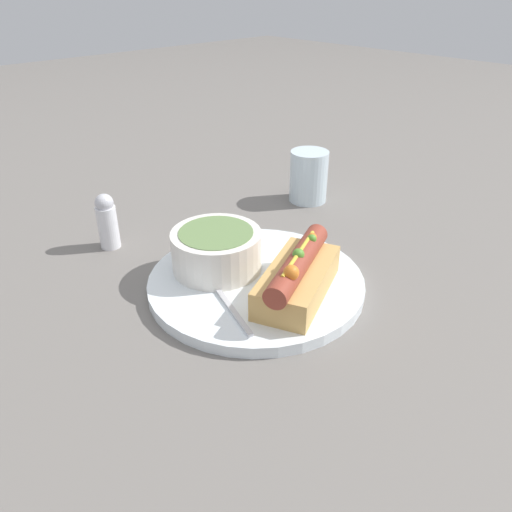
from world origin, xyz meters
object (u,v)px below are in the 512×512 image
(spoon, at_px, (212,280))
(drinking_glass, at_px, (309,176))
(hot_dog, at_px, (298,276))
(salt_shaker, at_px, (107,221))
(soup_bowl, at_px, (217,248))

(spoon, xyz_separation_m, drinking_glass, (0.31, 0.11, 0.03))
(drinking_glass, bearing_deg, hot_dog, -141.06)
(hot_dog, xyz_separation_m, spoon, (-0.06, 0.09, -0.02))
(spoon, distance_m, drinking_glass, 0.33)
(salt_shaker, bearing_deg, drinking_glass, -14.38)
(hot_dog, relative_size, soup_bowl, 1.36)
(drinking_glass, distance_m, salt_shaker, 0.35)
(hot_dog, height_order, soup_bowl, hot_dog)
(soup_bowl, height_order, spoon, soup_bowl)
(soup_bowl, relative_size, spoon, 0.77)
(spoon, relative_size, salt_shaker, 1.83)
(hot_dog, distance_m, soup_bowl, 0.12)
(drinking_glass, height_order, salt_shaker, drinking_glass)
(hot_dog, xyz_separation_m, salt_shaker, (-0.09, 0.29, 0.00))
(hot_dog, bearing_deg, spoon, 99.11)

